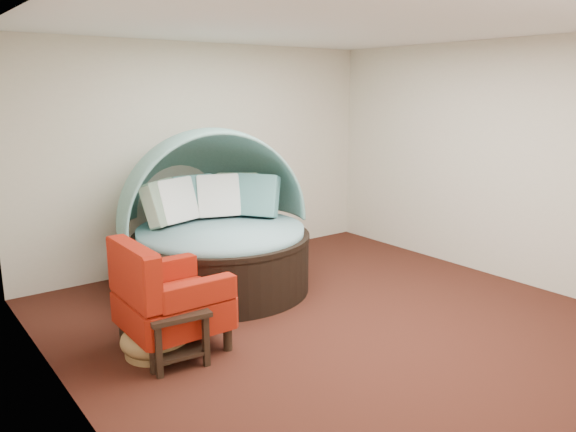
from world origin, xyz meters
TOP-DOWN VIEW (x-y plane):
  - floor at (0.00, 0.00)m, footprint 5.00×5.00m
  - wall_back at (0.00, 2.50)m, footprint 5.00×0.00m
  - wall_left at (-2.50, 0.00)m, footprint 0.00×5.00m
  - wall_right at (2.50, 0.00)m, footprint 0.00×5.00m
  - ceiling at (0.00, 0.00)m, footprint 5.00×5.00m
  - canopy_daybed at (-0.41, 1.52)m, footprint 2.36×2.30m
  - pet_basket at (-1.71, 0.36)m, footprint 0.72×0.72m
  - red_armchair at (-1.57, 0.38)m, footprint 0.85×0.86m
  - side_table at (-1.63, 0.12)m, footprint 0.55×0.55m

SIDE VIEW (x-z plane):
  - floor at x=0.00m, z-range 0.00..0.00m
  - pet_basket at x=-1.71m, z-range 0.00..0.21m
  - side_table at x=-1.63m, z-range 0.07..0.55m
  - red_armchair at x=-1.57m, z-range -0.04..0.96m
  - canopy_daybed at x=-0.41m, z-range -0.07..1.76m
  - wall_back at x=0.00m, z-range -1.10..3.90m
  - wall_left at x=-2.50m, z-range -1.10..3.90m
  - wall_right at x=2.50m, z-range -1.10..3.90m
  - ceiling at x=0.00m, z-range 2.80..2.80m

